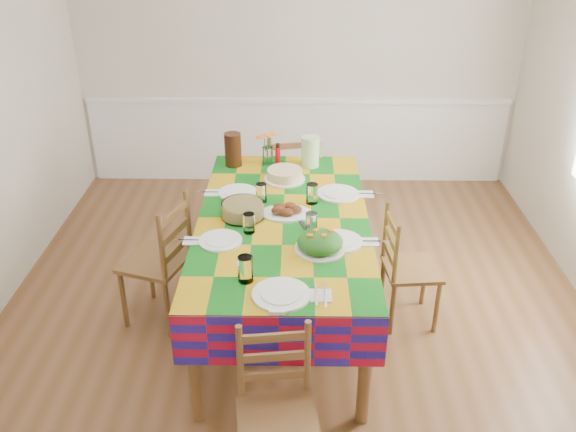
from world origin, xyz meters
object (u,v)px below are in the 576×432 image
object	(u,v)px
chair_near	(277,412)
green_pitcher	(310,152)
dining_table	(283,230)
chair_far	(288,181)
tea_pitcher	(233,150)
chair_right	(406,269)
chair_left	(161,262)
meat_platter	(286,211)

from	to	relation	value
chair_near	green_pitcher	bearing A→B (deg)	77.91
dining_table	chair_far	size ratio (longest dim) A/B	2.25
tea_pitcher	chair_near	bearing A→B (deg)	-79.58
dining_table	chair_right	distance (m)	0.93
chair_far	chair_right	xyz separation A→B (m)	(0.87, -1.39, -0.04)
chair_left	tea_pitcher	bearing A→B (deg)	171.71
chair_near	chair_left	distance (m)	1.62
dining_table	chair_right	world-z (taller)	chair_right
green_pitcher	tea_pitcher	distance (m)	0.62
green_pitcher	dining_table	bearing A→B (deg)	-102.64
dining_table	chair_far	world-z (taller)	chair_far
meat_platter	tea_pitcher	xyz separation A→B (m)	(-0.44, 0.85, 0.11)
green_pitcher	chair_far	size ratio (longest dim) A/B	0.25
chair_far	dining_table	bearing A→B (deg)	78.07
dining_table	green_pitcher	xyz separation A→B (m)	(0.20, 0.89, 0.22)
tea_pitcher	chair_near	distance (m)	2.38
chair_left	chair_right	bearing A→B (deg)	108.58
meat_platter	chair_far	bearing A→B (deg)	90.42
green_pitcher	chair_near	bearing A→B (deg)	-95.15
meat_platter	chair_near	distance (m)	1.49
green_pitcher	tea_pitcher	size ratio (longest dim) A/B	0.91
chair_far	chair_right	bearing A→B (deg)	110.58
meat_platter	chair_left	world-z (taller)	chair_left
meat_platter	tea_pitcher	distance (m)	0.96
chair_near	tea_pitcher	bearing A→B (deg)	93.48
dining_table	chair_left	size ratio (longest dim) A/B	2.19
dining_table	meat_platter	world-z (taller)	meat_platter
green_pitcher	chair_right	xyz separation A→B (m)	(0.68, -0.89, -0.53)
tea_pitcher	chair_far	bearing A→B (deg)	48.43
chair_left	chair_near	bearing A→B (deg)	50.71
dining_table	chair_left	xyz separation A→B (m)	(-0.88, -0.01, -0.26)
chair_far	chair_right	size ratio (longest dim) A/B	1.08
dining_table	meat_platter	distance (m)	0.13
tea_pitcher	chair_near	world-z (taller)	tea_pitcher
dining_table	chair_far	distance (m)	1.41
tea_pitcher	meat_platter	bearing A→B (deg)	-62.38
dining_table	tea_pitcher	size ratio (longest dim) A/B	8.00
chair_far	green_pitcher	bearing A→B (deg)	99.65
chair_right	chair_near	bearing A→B (deg)	142.44
meat_platter	green_pitcher	size ratio (longest dim) A/B	1.43
chair_right	meat_platter	bearing A→B (deg)	81.70
chair_near	chair_far	world-z (taller)	chair_far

